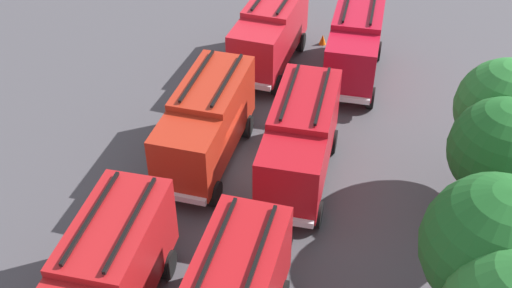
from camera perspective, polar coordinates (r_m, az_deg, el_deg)
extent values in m
plane|color=#423F44|center=(27.70, 0.00, -2.28)|extent=(54.69, 54.69, 0.00)
cube|color=#AE1823|center=(31.95, 0.01, 8.37)|extent=(2.23, 2.53, 2.60)
cube|color=#8C9EAD|center=(30.93, -0.61, 7.96)|extent=(0.11, 2.13, 1.46)
cube|color=#AE1823|center=(34.83, 1.85, 11.29)|extent=(4.83, 2.57, 2.90)
cube|color=silver|center=(31.57, -0.68, 5.53)|extent=(0.23, 2.38, 0.28)
cylinder|color=black|center=(32.29, 1.93, 5.48)|extent=(1.10, 0.37, 1.10)
cylinder|color=black|center=(32.93, -2.10, 6.18)|extent=(1.10, 0.37, 1.10)
cylinder|color=black|center=(36.37, 4.18, 9.42)|extent=(1.10, 0.37, 1.10)
cylinder|color=black|center=(36.94, 0.53, 10.01)|extent=(1.10, 0.37, 1.10)
cube|color=#9D2313|center=(25.16, -6.44, -1.21)|extent=(2.36, 2.64, 2.60)
cube|color=#8C9EAD|center=(24.23, -7.36, -2.16)|extent=(0.22, 2.13, 1.46)
cube|color=#9D2313|center=(27.68, -3.94, 3.45)|extent=(4.95, 2.80, 2.90)
cube|color=black|center=(26.63, -2.67, 6.02)|extent=(4.32, 0.40, 0.12)
cube|color=black|center=(27.03, -5.47, 6.41)|extent=(4.32, 0.40, 0.12)
cube|color=silver|center=(25.09, -7.22, -4.92)|extent=(0.35, 2.38, 0.28)
cylinder|color=black|center=(25.70, -3.85, -4.62)|extent=(1.12, 0.42, 1.10)
cylinder|color=black|center=(26.42, -8.80, -3.64)|extent=(1.12, 0.42, 1.10)
cylinder|color=black|center=(29.29, -0.82, 1.66)|extent=(1.12, 0.42, 1.10)
cylinder|color=black|center=(29.92, -5.25, 2.37)|extent=(1.12, 0.42, 1.10)
cube|color=maroon|center=(21.61, -12.69, -9.72)|extent=(5.04, 3.01, 2.90)
cube|color=black|center=(20.25, -11.50, -7.11)|extent=(4.31, 0.59, 0.12)
cube|color=black|center=(20.77, -15.02, -6.41)|extent=(4.31, 0.59, 0.12)
cylinder|color=black|center=(23.20, -8.18, -11.00)|extent=(1.13, 0.47, 1.10)
cylinder|color=black|center=(23.98, -13.67, -9.85)|extent=(1.13, 0.47, 1.10)
cube|color=#A60F22|center=(31.21, 8.76, 7.11)|extent=(2.46, 2.72, 2.60)
cube|color=#8C9EAD|center=(30.15, 8.61, 6.62)|extent=(0.31, 2.12, 1.46)
cube|color=#A60F22|center=(34.20, 9.40, 10.25)|extent=(5.04, 3.00, 2.90)
cube|color=black|center=(33.49, 10.87, 12.47)|extent=(4.31, 0.58, 0.12)
cube|color=black|center=(33.54, 8.48, 12.78)|extent=(4.31, 0.58, 0.12)
cube|color=silver|center=(30.80, 8.33, 4.16)|extent=(0.45, 2.38, 0.28)
cylinder|color=black|center=(31.83, 10.60, 4.25)|extent=(1.13, 0.47, 1.10)
cylinder|color=black|center=(31.93, 6.32, 4.83)|extent=(1.13, 0.47, 1.10)
cylinder|color=black|center=(36.03, 11.22, 8.47)|extent=(1.13, 0.47, 1.10)
cylinder|color=black|center=(36.12, 7.40, 8.98)|extent=(1.13, 0.47, 1.10)
cube|color=maroon|center=(24.07, 3.17, -3.15)|extent=(2.46, 2.72, 2.60)
cube|color=#8C9EAD|center=(23.08, 2.72, -4.25)|extent=(0.31, 2.12, 1.46)
cube|color=maroon|center=(26.68, 4.52, 1.94)|extent=(5.04, 3.01, 2.90)
cube|color=black|center=(25.73, 6.21, 4.55)|extent=(4.31, 0.59, 0.12)
cube|color=black|center=(25.87, 3.18, 4.95)|extent=(4.31, 0.59, 0.12)
cube|color=silver|center=(23.99, 2.55, -7.06)|extent=(0.46, 2.38, 0.28)
cylinder|color=black|center=(24.87, 5.70, -6.53)|extent=(1.13, 0.47, 1.10)
cylinder|color=black|center=(25.13, 0.26, -5.71)|extent=(1.13, 0.47, 1.10)
cylinder|color=black|center=(28.57, 7.11, 0.24)|extent=(1.13, 0.47, 1.10)
cylinder|color=black|center=(28.79, 2.38, 0.89)|extent=(1.13, 0.47, 1.10)
cube|color=maroon|center=(20.24, -1.69, -12.77)|extent=(4.96, 2.83, 2.90)
cube|color=black|center=(18.92, 0.25, -10.19)|extent=(4.32, 0.42, 0.12)
cube|color=black|center=(19.20, -3.77, -9.37)|extent=(4.32, 0.42, 0.12)
cylinder|color=black|center=(22.53, -3.73, -12.57)|extent=(1.12, 0.43, 1.10)
cylinder|color=black|center=(26.10, -13.61, -5.53)|extent=(0.16, 0.16, 0.78)
cylinder|color=black|center=(26.02, -13.18, -5.60)|extent=(0.16, 0.16, 0.78)
cube|color=orange|center=(25.58, -13.63, -4.38)|extent=(0.30, 0.45, 0.68)
sphere|color=beige|center=(25.28, -13.78, -3.63)|extent=(0.22, 0.22, 0.22)
cylinder|color=orange|center=(25.23, -13.81, -3.48)|extent=(0.27, 0.27, 0.07)
cylinder|color=brown|center=(27.81, 20.69, -1.75)|extent=(0.49, 0.49, 2.46)
sphere|color=#236628|center=(26.17, 22.08, 3.15)|extent=(3.94, 3.94, 3.94)
cylinder|color=brown|center=(25.68, 20.37, -5.53)|extent=(0.49, 0.49, 2.43)
sphere|color=#19511E|center=(23.90, 21.85, -0.51)|extent=(3.89, 3.89, 3.89)
sphere|color=#19511E|center=(19.34, 21.31, -8.88)|extent=(4.39, 4.39, 4.39)
cone|color=#F2600C|center=(37.27, 6.20, 9.62)|extent=(0.43, 0.43, 0.61)
cone|color=#F2600C|center=(29.91, -8.48, 1.51)|extent=(0.45, 0.45, 0.64)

